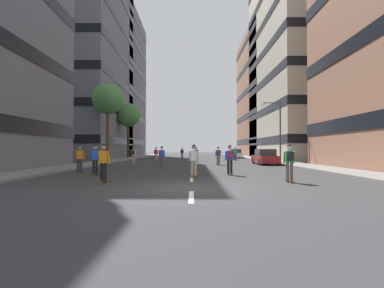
# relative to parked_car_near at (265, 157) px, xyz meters

# --- Properties ---
(ground_plane) EXTENTS (174.66, 174.66, 0.00)m
(ground_plane) POSITION_rel_parked_car_near_xyz_m (-7.26, 12.92, -0.70)
(ground_plane) COLOR #333335
(sidewalk_left) EXTENTS (2.80, 80.05, 0.14)m
(sidewalk_left) POSITION_rel_parked_car_near_xyz_m (-17.13, 16.56, -0.63)
(sidewalk_left) COLOR gray
(sidewalk_left) RESTS_ON ground_plane
(sidewalk_right) EXTENTS (2.80, 80.05, 0.14)m
(sidewalk_right) POSITION_rel_parked_car_near_xyz_m (2.60, 16.56, -0.63)
(sidewalk_right) COLOR gray
(sidewalk_right) RESTS_ON ground_plane
(lane_markings) EXTENTS (0.16, 67.20, 0.01)m
(lane_markings) POSITION_rel_parked_car_near_xyz_m (-7.26, 14.31, -0.70)
(lane_markings) COLOR silver
(lane_markings) RESTS_ON ground_plane
(building_left_mid) EXTENTS (12.47, 18.48, 32.20)m
(building_left_mid) POSITION_rel_parked_car_near_xyz_m (-24.70, 15.59, 15.49)
(building_left_mid) COLOR slate
(building_left_mid) RESTS_ON ground_plane
(building_left_far) EXTENTS (12.47, 17.72, 29.82)m
(building_left_far) POSITION_rel_parked_car_near_xyz_m (-24.70, 30.50, 14.30)
(building_left_far) COLOR slate
(building_left_far) RESTS_ON ground_plane
(building_right_mid) EXTENTS (12.47, 21.49, 32.18)m
(building_right_mid) POSITION_rel_parked_car_near_xyz_m (10.17, 15.59, 15.48)
(building_right_mid) COLOR #BCB29E
(building_right_mid) RESTS_ON ground_plane
(building_right_far) EXTENTS (12.47, 20.82, 25.92)m
(building_right_far) POSITION_rel_parked_car_near_xyz_m (10.17, 30.50, 12.35)
(building_right_far) COLOR #9E6B51
(building_right_far) RESTS_ON ground_plane
(parked_car_near) EXTENTS (1.82, 4.40, 1.52)m
(parked_car_near) POSITION_rel_parked_car_near_xyz_m (0.00, 0.00, 0.00)
(parked_car_near) COLOR maroon
(parked_car_near) RESTS_ON ground_plane
(parked_car_mid) EXTENTS (1.82, 4.40, 1.52)m
(parked_car_mid) POSITION_rel_parked_car_near_xyz_m (0.00, 18.38, 0.00)
(parked_car_mid) COLOR silver
(parked_car_mid) RESTS_ON ground_plane
(street_tree_near) EXTENTS (3.66, 3.66, 8.47)m
(street_tree_near) POSITION_rel_parked_car_near_xyz_m (-17.13, 15.08, 6.02)
(street_tree_near) COLOR #4C3823
(street_tree_near) RESTS_ON sidewalk_left
(street_tree_mid) EXTENTS (3.58, 3.58, 9.06)m
(street_tree_mid) POSITION_rel_parked_car_near_xyz_m (-17.13, 4.80, 6.64)
(street_tree_mid) COLOR #4C3823
(street_tree_mid) RESTS_ON sidewalk_left
(streetlamp_right) EXTENTS (2.13, 0.30, 6.50)m
(streetlamp_right) POSITION_rel_parked_car_near_xyz_m (1.95, 2.43, 3.44)
(streetlamp_right) COLOR #3F3F44
(streetlamp_right) RESTS_ON sidewalk_right
(skater_0) EXTENTS (0.54, 0.91, 1.78)m
(skater_0) POSITION_rel_parked_car_near_xyz_m (-9.88, -3.26, 0.29)
(skater_0) COLOR brown
(skater_0) RESTS_ON ground_plane
(skater_1) EXTENTS (0.54, 0.91, 1.78)m
(skater_1) POSITION_rel_parked_car_near_xyz_m (-12.87, -11.12, 0.29)
(skater_1) COLOR brown
(skater_1) RESTS_ON ground_plane
(skater_2) EXTENTS (0.55, 0.91, 1.78)m
(skater_2) POSITION_rel_parked_car_near_xyz_m (-5.01, -10.89, 0.32)
(skater_2) COLOR brown
(skater_2) RESTS_ON ground_plane
(skater_3) EXTENTS (0.54, 0.91, 1.78)m
(skater_3) POSITION_rel_parked_car_near_xyz_m (-14.36, -9.69, 0.29)
(skater_3) COLOR brown
(skater_3) RESTS_ON ground_plane
(skater_4) EXTENTS (0.56, 0.92, 1.78)m
(skater_4) POSITION_rel_parked_car_near_xyz_m (-11.27, -14.55, 0.29)
(skater_4) COLOR brown
(skater_4) RESTS_ON ground_plane
(skater_5) EXTENTS (0.54, 0.91, 1.78)m
(skater_5) POSITION_rel_parked_car_near_xyz_m (-8.90, 18.48, 0.29)
(skater_5) COLOR brown
(skater_5) RESTS_ON ground_plane
(skater_6) EXTENTS (0.54, 0.91, 1.78)m
(skater_6) POSITION_rel_parked_car_near_xyz_m (-6.70, 6.61, 0.29)
(skater_6) COLOR brown
(skater_6) RESTS_ON ground_plane
(skater_7) EXTENTS (0.53, 0.90, 1.78)m
(skater_7) POSITION_rel_parked_car_near_xyz_m (-11.83, 7.63, 0.29)
(skater_7) COLOR brown
(skater_7) RESTS_ON ground_plane
(skater_8) EXTENTS (0.54, 0.91, 1.78)m
(skater_8) POSITION_rel_parked_car_near_xyz_m (-2.75, -14.41, 0.32)
(skater_8) COLOR brown
(skater_8) RESTS_ON ground_plane
(skater_9) EXTENTS (0.54, 0.91, 1.78)m
(skater_9) POSITION_rel_parked_car_near_xyz_m (-7.14, -12.17, 0.29)
(skater_9) COLOR brown
(skater_9) RESTS_ON ground_plane
(skater_10) EXTENTS (0.57, 0.92, 1.78)m
(skater_10) POSITION_rel_parked_car_near_xyz_m (-1.48, 9.25, 0.29)
(skater_10) COLOR brown
(skater_10) RESTS_ON ground_plane
(skater_11) EXTENTS (0.56, 0.92, 1.78)m
(skater_11) POSITION_rel_parked_car_near_xyz_m (-4.74, -1.11, 0.32)
(skater_11) COLOR brown
(skater_11) RESTS_ON ground_plane
(skater_12) EXTENTS (0.55, 0.92, 1.78)m
(skater_12) POSITION_rel_parked_car_near_xyz_m (-12.83, -1.09, 0.32)
(skater_12) COLOR brown
(skater_12) RESTS_ON ground_plane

